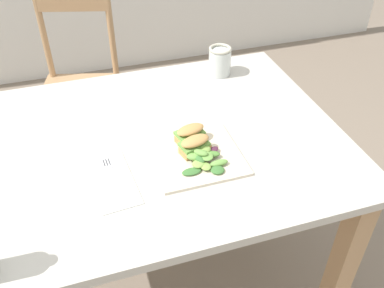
# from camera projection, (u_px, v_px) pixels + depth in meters

# --- Properties ---
(dining_table) EXTENTS (1.23, 0.94, 0.74)m
(dining_table) POSITION_uv_depth(u_px,v_px,m) (156.00, 167.00, 1.46)
(dining_table) COLOR #BCB7AD
(dining_table) RESTS_ON ground
(chair_wooden_far) EXTENTS (0.49, 0.49, 0.87)m
(chair_wooden_far) POSITION_uv_depth(u_px,v_px,m) (80.00, 89.00, 2.20)
(chair_wooden_far) COLOR tan
(chair_wooden_far) RESTS_ON ground
(plate_lunch) EXTENTS (0.27, 0.27, 0.01)m
(plate_lunch) POSITION_uv_depth(u_px,v_px,m) (196.00, 155.00, 1.32)
(plate_lunch) COLOR beige
(plate_lunch) RESTS_ON dining_table
(sandwich_half_front) EXTENTS (0.10, 0.08, 0.06)m
(sandwich_half_front) POSITION_uv_depth(u_px,v_px,m) (195.00, 145.00, 1.30)
(sandwich_half_front) COLOR tan
(sandwich_half_front) RESTS_ON plate_lunch
(sandwich_half_back) EXTENTS (0.10, 0.08, 0.06)m
(sandwich_half_back) POSITION_uv_depth(u_px,v_px,m) (190.00, 133.00, 1.35)
(sandwich_half_back) COLOR tan
(sandwich_half_back) RESTS_ON plate_lunch
(salad_mixed_greens) EXTENTS (0.15, 0.15, 0.04)m
(salad_mixed_greens) POSITION_uv_depth(u_px,v_px,m) (205.00, 158.00, 1.28)
(salad_mixed_greens) COLOR #3D7033
(salad_mixed_greens) RESTS_ON plate_lunch
(napkin_folded) EXTENTS (0.13, 0.26, 0.00)m
(napkin_folded) POSITION_uv_depth(u_px,v_px,m) (112.00, 180.00, 1.23)
(napkin_folded) COLOR white
(napkin_folded) RESTS_ON dining_table
(fork_on_napkin) EXTENTS (0.03, 0.19, 0.00)m
(fork_on_napkin) POSITION_uv_depth(u_px,v_px,m) (111.00, 175.00, 1.24)
(fork_on_napkin) COLOR silver
(fork_on_napkin) RESTS_ON napkin_folded
(mason_jar_iced_tea) EXTENTS (0.09, 0.09, 0.12)m
(mason_jar_iced_tea) POSITION_uv_depth(u_px,v_px,m) (220.00, 62.00, 1.70)
(mason_jar_iced_tea) COLOR #C67528
(mason_jar_iced_tea) RESTS_ON dining_table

